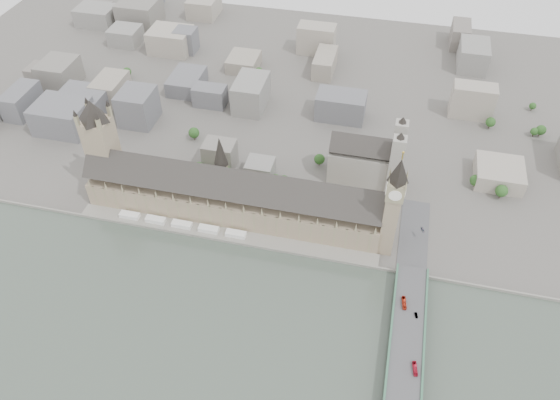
% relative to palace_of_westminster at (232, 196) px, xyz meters
% --- Properties ---
extents(ground, '(900.00, 900.00, 0.00)m').
position_rel_palace_of_westminster_xyz_m(ground, '(0.00, -19.70, -22.71)').
color(ground, '#595651').
rests_on(ground, ground).
extents(embankment_wall, '(600.00, 1.50, 3.00)m').
position_rel_palace_of_westminster_xyz_m(embankment_wall, '(0.00, -34.70, -21.21)').
color(embankment_wall, gray).
rests_on(embankment_wall, ground).
extents(river_terrace, '(270.00, 15.00, 2.00)m').
position_rel_palace_of_westminster_xyz_m(river_terrace, '(0.00, -27.20, -21.71)').
color(river_terrace, gray).
rests_on(river_terrace, ground).
extents(terrace_tents, '(118.00, 7.00, 4.00)m').
position_rel_palace_of_westminster_xyz_m(terrace_tents, '(-40.00, -26.70, -18.71)').
color(terrace_tents, white).
rests_on(terrace_tents, river_terrace).
extents(palace_of_westminster, '(265.00, 40.73, 55.44)m').
position_rel_palace_of_westminster_xyz_m(palace_of_westminster, '(0.00, 0.00, 0.00)').
color(palace_of_westminster, tan).
rests_on(palace_of_westminster, ground).
extents(elizabeth_tower, '(17.00, 17.00, 107.50)m').
position_rel_palace_of_westminster_xyz_m(elizabeth_tower, '(138.00, -11.70, 35.38)').
color(elizabeth_tower, tan).
rests_on(elizabeth_tower, ground).
extents(victoria_tower, '(30.00, 30.00, 100.00)m').
position_rel_palace_of_westminster_xyz_m(victoria_tower, '(-122.00, 6.30, 32.50)').
color(victoria_tower, tan).
rests_on(victoria_tower, ground).
extents(central_tower, '(13.00, 13.00, 48.00)m').
position_rel_palace_of_westminster_xyz_m(central_tower, '(-10.00, 6.30, 35.21)').
color(central_tower, gray).
rests_on(central_tower, ground).
extents(westminster_bridge, '(25.00, 325.00, 10.25)m').
position_rel_palace_of_westminster_xyz_m(westminster_bridge, '(162.00, -107.20, -17.58)').
color(westminster_bridge, '#474749').
rests_on(westminster_bridge, ground).
extents(westminster_abbey, '(68.00, 36.00, 64.00)m').
position_rel_palace_of_westminster_xyz_m(westminster_abbey, '(110.92, 75.30, 2.38)').
color(westminster_abbey, gray).
rests_on(westminster_abbey, ground).
extents(city_skyline_inland, '(720.00, 360.00, 38.00)m').
position_rel_palace_of_westminster_xyz_m(city_skyline_inland, '(0.00, 225.30, -3.71)').
color(city_skyline_inland, gray).
rests_on(city_skyline_inland, ground).
extents(park_trees, '(110.00, 30.00, 15.00)m').
position_rel_palace_of_westminster_xyz_m(park_trees, '(-10.00, 40.30, -15.21)').
color(park_trees, '#194619').
rests_on(park_trees, ground).
extents(red_bus_north, '(4.33, 11.85, 3.23)m').
position_rel_palace_of_westminster_xyz_m(red_bus_north, '(157.40, -72.65, -10.84)').
color(red_bus_north, red).
rests_on(red_bus_north, westminster_bridge).
extents(red_bus_south, '(4.36, 11.13, 3.02)m').
position_rel_palace_of_westminster_xyz_m(red_bus_south, '(168.49, -126.11, -10.94)').
color(red_bus_south, red).
rests_on(red_bus_south, westminster_bridge).
extents(car_silver, '(2.89, 5.09, 1.59)m').
position_rel_palace_of_westminster_xyz_m(car_silver, '(167.05, -81.19, -11.66)').
color(car_silver, gray).
rests_on(car_silver, westminster_bridge).
extents(car_approach, '(4.06, 5.56, 1.50)m').
position_rel_palace_of_westminster_xyz_m(car_approach, '(167.85, 8.71, -11.71)').
color(car_approach, gray).
rests_on(car_approach, westminster_bridge).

